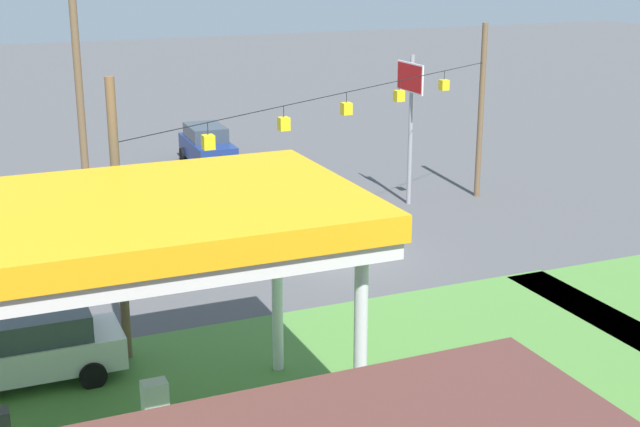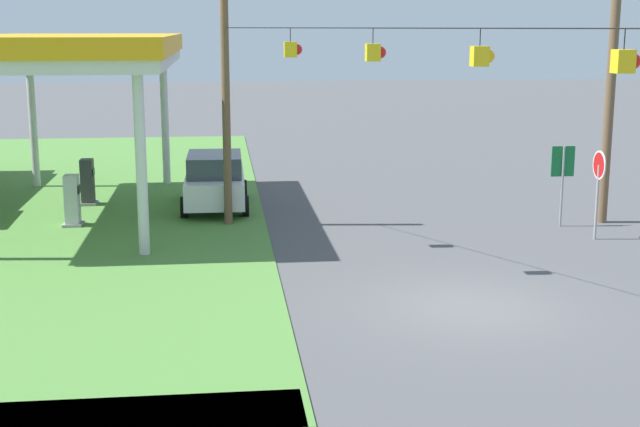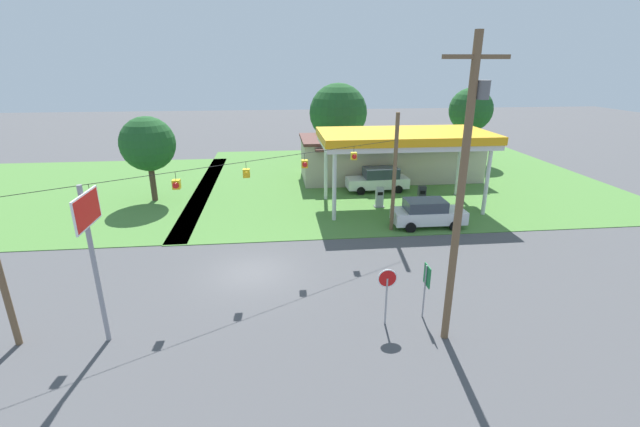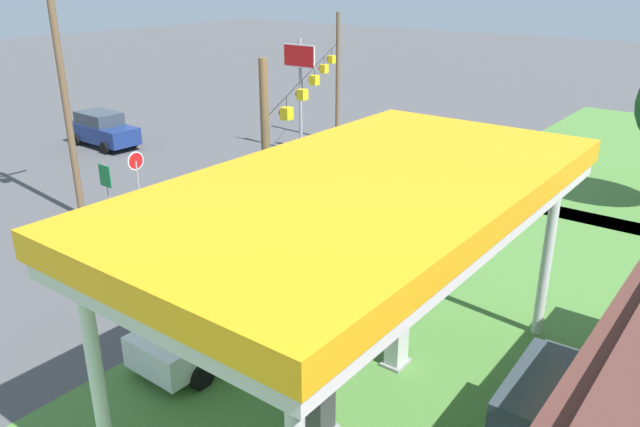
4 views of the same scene
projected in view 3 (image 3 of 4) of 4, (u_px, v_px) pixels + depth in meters
name	position (u px, v px, depth m)	size (l,w,h in m)	color
ground_plane	(252.00, 273.00, 21.98)	(160.00, 160.00, 0.00)	#4C4C4F
grass_verge_station_corner	(396.00, 178.00, 39.99)	(36.00, 28.00, 0.04)	#4C7F38
grass_verge_opposite_corner	(65.00, 193.00, 35.36)	(24.00, 24.00, 0.04)	#4C7F38
gas_station_canopy	(404.00, 139.00, 30.34)	(12.05, 6.17, 5.59)	silver
gas_station_store	(389.00, 158.00, 39.25)	(16.21, 6.50, 3.87)	#B2A893
fuel_pump_near	(379.00, 198.00, 31.63)	(0.71, 0.56, 1.55)	gray
fuel_pump_far	(422.00, 197.00, 31.95)	(0.71, 0.56, 1.55)	gray
car_at_pumps_front	(428.00, 213.00, 27.83)	(4.70, 2.15, 1.83)	white
car_at_pumps_rear	(378.00, 179.00, 35.58)	(5.15, 2.24, 2.00)	white
stop_sign_roadside	(387.00, 285.00, 17.08)	(0.80, 0.08, 2.50)	#99999E
stop_sign_overhead	(90.00, 234.00, 15.19)	(0.22, 2.11, 6.26)	gray
route_sign	(426.00, 281.00, 17.61)	(0.10, 0.70, 2.40)	gray
utility_pole_main	(463.00, 185.00, 14.77)	(2.20, 0.44, 11.17)	brown
signal_span_gantry	(248.00, 196.00, 20.57)	(17.55, 10.24, 7.45)	brown
tree_behind_station	(338.00, 113.00, 45.37)	(6.12, 6.12, 8.22)	#4C3828
tree_west_verge	(148.00, 144.00, 31.92)	(4.06, 4.06, 6.50)	#4C3828
tree_far_back	(471.00, 110.00, 44.71)	(4.51, 4.51, 7.77)	#4C3828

